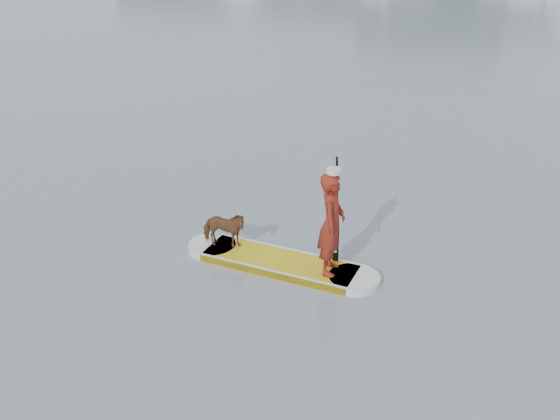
% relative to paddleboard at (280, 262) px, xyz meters
% --- Properties ---
extents(ground, '(140.00, 140.00, 0.00)m').
position_rel_paddleboard_xyz_m(ground, '(1.58, 3.30, -0.06)').
color(ground, slate).
rests_on(ground, ground).
extents(paddleboard, '(3.30, 0.83, 0.12)m').
position_rel_paddleboard_xyz_m(paddleboard, '(0.00, 0.00, 0.00)').
color(paddleboard, gold).
rests_on(paddleboard, ground).
extents(paddler, '(0.49, 0.66, 1.64)m').
position_rel_paddleboard_xyz_m(paddler, '(0.85, -0.01, 0.88)').
color(paddler, maroon).
rests_on(paddler, paddleboard).
extents(white_cap, '(0.22, 0.22, 0.07)m').
position_rel_paddleboard_xyz_m(white_cap, '(0.85, -0.01, 1.74)').
color(white_cap, silver).
rests_on(white_cap, paddler).
extents(dog, '(0.82, 0.48, 0.65)m').
position_rel_paddleboard_xyz_m(dog, '(-1.01, 0.01, 0.38)').
color(dog, '#53311C').
rests_on(dog, paddleboard).
extents(paddle, '(0.10, 0.30, 2.00)m').
position_rel_paddleboard_xyz_m(paddle, '(0.83, 0.31, 0.74)').
color(paddle, black).
rests_on(paddle, ground).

